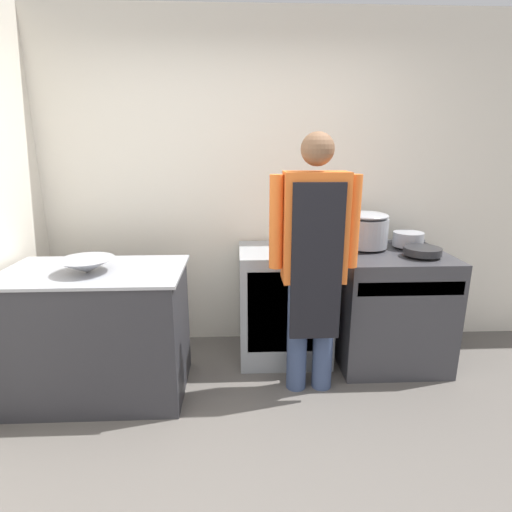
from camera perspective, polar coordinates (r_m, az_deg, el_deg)
The scene contains 10 objects.
ground_plane at distance 2.32m, azimuth -1.40°, elevation -30.73°, with size 14.00×14.00×0.00m, color #5B5651.
wall_back at distance 3.37m, azimuth -2.17°, elevation 9.84°, with size 8.00×0.05×2.70m.
prep_counter at distance 2.96m, azimuth -21.44°, elevation -10.14°, with size 1.17×0.71×0.90m.
stove at distance 3.36m, azimuth 18.38°, elevation -6.87°, with size 0.81×0.75×0.91m.
fridge_unit at distance 3.25m, azimuth 4.04°, elevation -6.74°, with size 0.71×0.61×0.90m.
person_cook at distance 2.64m, azimuth 8.25°, elevation 0.37°, with size 0.59×0.24×1.76m.
mixing_bowl at distance 2.75m, azimuth -23.05°, elevation -1.27°, with size 0.35×0.35×0.09m.
stock_pot at distance 3.25m, azimuth 15.43°, elevation 3.72°, with size 0.34×0.34×0.28m.
saute_pan at distance 3.17m, azimuth 22.68°, elevation 0.67°, with size 0.27×0.27×0.05m.
sauce_pot at distance 3.39m, azimuth 20.91°, elevation 2.27°, with size 0.24×0.24×0.11m.
Camera 1 is at (-0.02, -1.61, 1.66)m, focal length 28.00 mm.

